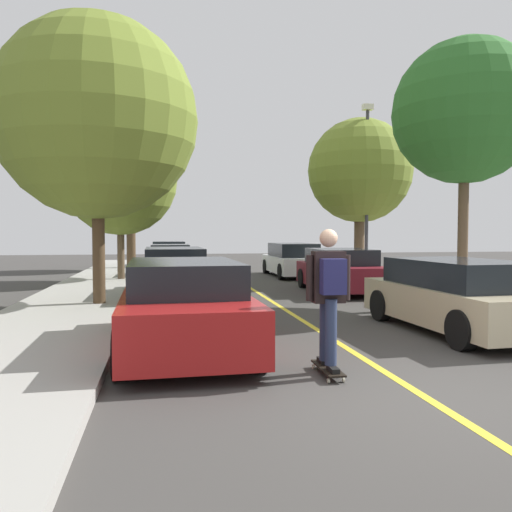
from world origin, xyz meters
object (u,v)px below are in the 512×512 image
Objects in this scene: streetlamp at (367,181)px; skateboard at (328,368)px; street_tree_left_far at (130,187)px; parked_car_right_near at (340,271)px; street_tree_right_nearest at (465,112)px; parked_car_right_nearest at (459,296)px; street_tree_right_near at (360,171)px; parked_car_left_near at (174,274)px; parked_car_left_farthest at (169,255)px; parked_car_right_far at (293,260)px; parked_car_left_far at (171,262)px; parked_car_left_nearest at (184,306)px; street_tree_left_nearest at (97,119)px; skateboarder at (329,290)px; street_tree_left_near at (120,179)px.

streetlamp reaches higher than skateboard.
parked_car_right_near is at bearing -57.27° from street_tree_left_far.
street_tree_left_far is at bearing 121.27° from street_tree_right_nearest.
street_tree_right_near is at bearing 79.15° from parked_car_right_nearest.
parked_car_left_near is at bearing -80.86° from street_tree_left_far.
parked_car_left_farthest is 0.78× the size of street_tree_left_far.
street_tree_right_nearest reaches higher than street_tree_left_far.
parked_car_right_near is at bearing -89.99° from parked_car_right_far.
parked_car_left_farthest is 4.25m from street_tree_left_far.
street_tree_right_near reaches higher than parked_car_left_farthest.
streetlamp is at bearing -30.13° from parked_car_left_far.
parked_car_left_near is 5.41× the size of skateboard.
parked_car_left_nearest is 0.93× the size of parked_car_left_farthest.
street_tree_left_nearest is (-6.90, -8.23, 3.84)m from parked_car_right_far.
parked_car_left_nearest is 19.72m from parked_car_left_farthest.
skateboarder is (3.58, -19.63, -2.93)m from street_tree_left_far.
parked_car_right_near is 9.47m from skateboard.
street_tree_right_nearest is at bearing 45.32° from skateboard.
parked_car_left_far is 5.08m from parked_car_right_far.
street_tree_right_nearest is (8.74, -14.38, 0.71)m from street_tree_left_far.
street_tree_left_near is 3.25× the size of skateboarder.
parked_car_left_nearest is at bearing -111.23° from parked_car_right_far.
street_tree_right_near is (6.90, -9.50, 3.45)m from parked_car_left_farthest.
parked_car_left_near is at bearing -70.01° from street_tree_left_near.
street_tree_right_near is (6.90, -3.08, 3.47)m from parked_car_left_far.
parked_car_left_near reaches higher than parked_car_left_farthest.
street_tree_left_near is at bearing 137.38° from street_tree_right_nearest.
street_tree_right_near is 13.61m from skateboard.
skateboarder reaches higher than parked_car_left_farthest.
parked_car_right_near is at bearing -128.46° from streetlamp.
parked_car_left_far reaches higher than skateboard.
street_tree_left_near is 1.01× the size of street_tree_left_far.
parked_car_left_near is 8.42m from skateboard.
street_tree_left_far reaches higher than parked_car_left_nearest.
parked_car_left_farthest is 12.24m from street_tree_right_near.
parked_car_left_farthest is 21.54m from skateboarder.
street_tree_right_nearest reaches higher than skateboarder.
parked_car_left_farthest is 1.05× the size of parked_car_right_nearest.
parked_car_left_farthest is at bearing 111.97° from parked_car_right_near.
skateboarder is at bearing -110.51° from parked_car_right_near.
street_tree_left_nearest is 1.15× the size of street_tree_right_near.
street_tree_right_nearest is (6.90, -16.22, 4.07)m from parked_car_left_farthest.
parked_car_left_near is 0.67× the size of street_tree_left_nearest.
skateboarder is (-3.32, -8.88, 0.45)m from parked_car_right_near.
parked_car_left_farthest is at bearing 94.67° from skateboarder.
street_tree_left_nearest is (-1.83, 4.84, 3.84)m from parked_car_left_nearest.
street_tree_left_near is at bearing 99.01° from parked_car_left_nearest.
parked_car_right_nearest is 9.34m from streetlamp.
parked_car_left_near is 1.07× the size of parked_car_right_near.
street_tree_right_near is at bearing 59.29° from parked_car_right_near.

